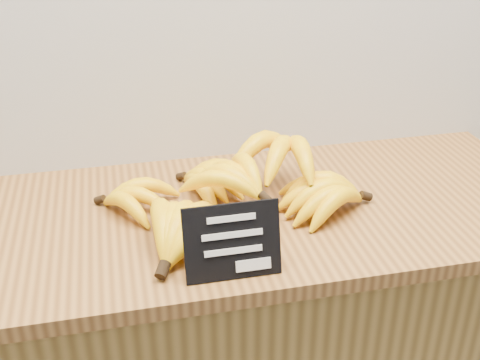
# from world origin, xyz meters

# --- Properties ---
(counter_top) EXTENTS (1.34, 0.54, 0.03)m
(counter_top) POSITION_xyz_m (-0.18, 2.75, 0.92)
(counter_top) COLOR olive
(counter_top) RESTS_ON counter
(chalkboard_sign) EXTENTS (0.16, 0.04, 0.13)m
(chalkboard_sign) POSITION_xyz_m (-0.23, 2.54, 0.99)
(chalkboard_sign) COLOR black
(chalkboard_sign) RESTS_ON counter_top
(banana_pile) EXTENTS (0.54, 0.37, 0.12)m
(banana_pile) POSITION_xyz_m (-0.19, 2.74, 0.98)
(banana_pile) COLOR yellow
(banana_pile) RESTS_ON counter_top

